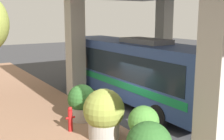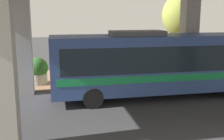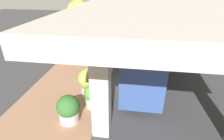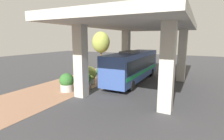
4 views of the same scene
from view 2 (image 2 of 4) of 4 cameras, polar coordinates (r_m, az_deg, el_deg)
name	(u,v)px [view 2 (image 2 of 4)]	position (r m, az deg, el deg)	size (l,w,h in m)	color
ground_plane	(109,87)	(17.54, -0.56, -3.43)	(80.00, 80.00, 0.00)	#38383A
sidewalk_strip	(101,76)	(20.41, -2.18, -1.30)	(6.00, 40.00, 0.02)	#936B51
bus	(157,61)	(15.26, 9.05, 1.73)	(2.79, 11.22, 3.62)	#334C8C
fire_hydrant	(104,72)	(19.44, -1.67, -0.33)	(0.40, 0.19, 1.07)	#B21919
planter_front	(87,68)	(18.34, -5.13, 0.38)	(1.62, 1.62, 1.97)	#ADA89E
planter_middle	(122,70)	(18.58, 2.00, -0.06)	(1.32, 1.32, 1.66)	#ADA89E
planter_back	(37,71)	(18.65, -14.91, -0.21)	(1.35, 1.35, 1.74)	#ADA89E
planter_extra	(63,74)	(17.59, -10.02, -0.79)	(1.11, 1.11, 1.61)	#ADA89E
street_tree_near	(179,15)	(22.98, 13.48, 10.74)	(2.67, 2.67, 5.98)	brown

